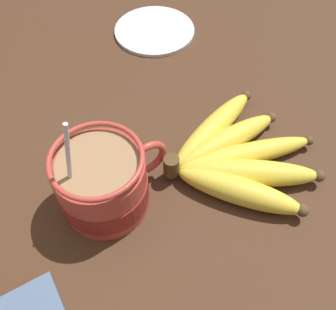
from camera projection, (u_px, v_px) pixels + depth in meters
table at (155, 201)px, 48.38cm from camera, size 137.93×137.93×3.04cm
coffee_mug at (103, 184)px, 43.21cm from camera, size 14.06×10.59×16.08cm
banana_bunch at (235, 158)px, 48.57cm from camera, size 19.91×20.79×4.06cm
small_plate at (155, 30)px, 66.67cm from camera, size 14.23×14.23×0.60cm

